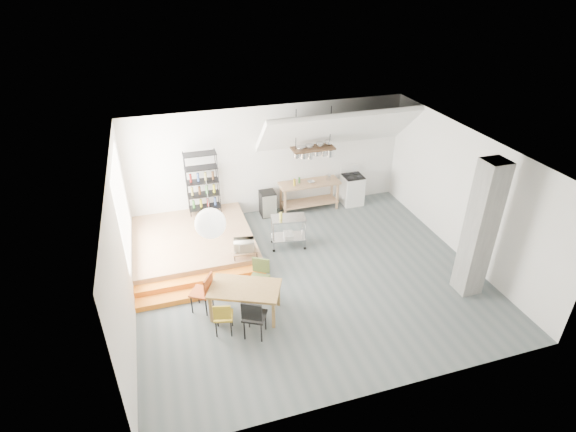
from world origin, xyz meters
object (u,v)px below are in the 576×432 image
object	(u,v)px
rolling_cart	(288,228)
stove	(352,189)
dining_table	(245,290)
mini_fridge	(268,203)

from	to	relation	value
rolling_cart	stove	bearing A→B (deg)	43.42
stove	rolling_cart	world-z (taller)	stove
stove	rolling_cart	distance (m)	3.13
stove	dining_table	distance (m)	5.80
stove	rolling_cart	size ratio (longest dim) A/B	1.23
rolling_cart	mini_fridge	bearing A→B (deg)	101.89
stove	mini_fridge	distance (m)	2.67
stove	rolling_cart	xyz separation A→B (m)	(-2.59, -1.76, 0.09)
dining_table	rolling_cart	bearing A→B (deg)	78.03
stove	rolling_cart	bearing A→B (deg)	-145.85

